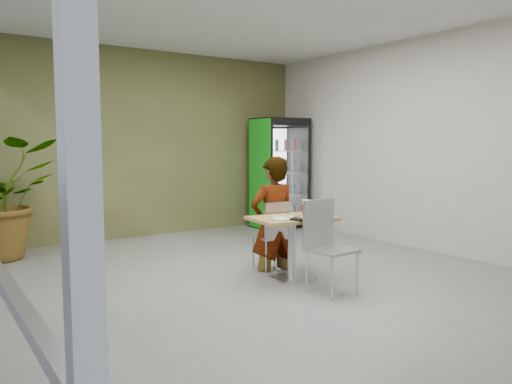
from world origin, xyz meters
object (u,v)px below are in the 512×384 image
Objects in this scene: seated_woman at (273,225)px; dining_table at (292,235)px; soda_cup at (306,208)px; chair_far at (274,230)px; chair_near at (325,238)px; cafeteria_tray at (309,218)px; beverage_fridge at (280,173)px.

dining_table is at bearing 83.50° from seated_woman.
chair_far is at bearing 100.85° from soda_cup.
cafeteria_tray is at bearing 81.19° from chair_near.
cafeteria_tray is (-0.15, -0.22, -0.08)m from soda_cup.
dining_table is at bearing -123.55° from beverage_fridge.
beverage_fridge reaches higher than cafeteria_tray.
cafeteria_tray is at bearing 90.26° from seated_woman.
seated_woman is 0.79m from cafeteria_tray.
chair_far is 0.88× the size of chair_near.
soda_cup reaches higher than chair_far.
chair_near is 0.57× the size of seated_woman.
beverage_fridge is (2.14, 3.08, 0.51)m from dining_table.
beverage_fridge is at bearing 55.21° from dining_table.
seated_woman is at bearing -127.21° from beverage_fridge.
beverage_fridge is (1.95, 3.12, 0.20)m from soda_cup.
soda_cup is at bearing -9.43° from dining_table.
seated_woman is (0.01, 0.04, 0.06)m from chair_far.
chair_far is at bearing 85.95° from cafeteria_tray.
chair_near is 0.48× the size of beverage_fridge.
chair_near is 0.63m from soda_cup.
seated_woman is (0.09, 1.08, -0.01)m from chair_near.
seated_woman reaches higher than chair_near.
chair_far is 0.42× the size of beverage_fridge.
seated_woman is at bearing 82.59° from chair_near.
dining_table is 1.13× the size of chair_far.
seated_woman reaches higher than dining_table.
seated_woman is at bearing -95.41° from chair_far.
beverage_fridge is (2.14, 3.66, 0.46)m from chair_near.
chair_near is 2.56× the size of cafeteria_tray.
cafeteria_tray is at bearing -80.32° from dining_table.
beverage_fridge is at bearing -123.80° from seated_woman.
seated_woman is 4.47× the size of cafeteria_tray.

